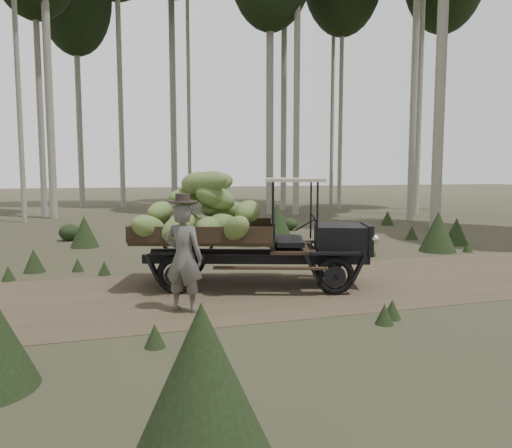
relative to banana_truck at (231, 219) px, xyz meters
name	(u,v)px	position (x,y,z in m)	size (l,w,h in m)	color
ground	(306,286)	(1.36, -0.45, -1.28)	(120.00, 120.00, 0.00)	#473D2B
dirt_track	(306,286)	(1.36, -0.45, -1.28)	(70.00, 4.00, 0.01)	brown
banana_truck	(231,219)	(0.00, 0.00, 0.00)	(4.73, 2.85, 2.24)	black
farmer	(184,256)	(-1.14, -1.47, -0.41)	(0.74, 0.69, 1.85)	#5B5953
undergrowth	(338,303)	(0.45, -3.59, -0.73)	(24.62, 18.72, 1.37)	#233319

